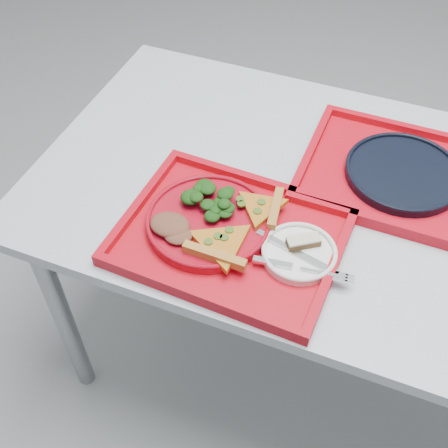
% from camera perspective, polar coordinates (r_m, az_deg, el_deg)
% --- Properties ---
extents(ground, '(10.00, 10.00, 0.00)m').
position_cam_1_polar(ground, '(1.88, 11.20, -14.16)').
color(ground, gray).
rests_on(ground, ground).
extents(table, '(1.60, 0.80, 0.75)m').
position_cam_1_polar(table, '(1.33, 15.43, -0.58)').
color(table, silver).
rests_on(table, ground).
extents(tray_main, '(0.46, 0.37, 0.01)m').
position_cam_1_polar(tray_main, '(1.17, 0.74, -1.41)').
color(tray_main, '#BA0918').
rests_on(tray_main, table).
extents(tray_far, '(0.45, 0.35, 0.01)m').
position_cam_1_polar(tray_far, '(1.35, 17.58, 4.47)').
color(tray_far, '#BA0918').
rests_on(tray_far, table).
extents(dinner_plate, '(0.26, 0.26, 0.02)m').
position_cam_1_polar(dinner_plate, '(1.17, -1.58, 0.17)').
color(dinner_plate, '#A30A1B').
rests_on(dinner_plate, tray_main).
extents(side_plate, '(0.15, 0.15, 0.01)m').
position_cam_1_polar(side_plate, '(1.13, 7.62, -3.05)').
color(side_plate, white).
rests_on(side_plate, tray_main).
extents(navy_plate, '(0.26, 0.26, 0.02)m').
position_cam_1_polar(navy_plate, '(1.34, 17.71, 4.90)').
color(navy_plate, black).
rests_on(navy_plate, tray_far).
extents(pizza_slice_a, '(0.13, 0.15, 0.02)m').
position_cam_1_polar(pizza_slice_a, '(1.11, -0.22, -1.87)').
color(pizza_slice_a, gold).
rests_on(pizza_slice_a, dinner_plate).
extents(pizza_slice_b, '(0.14, 0.13, 0.02)m').
position_cam_1_polar(pizza_slice_b, '(1.18, 3.76, 1.82)').
color(pizza_slice_b, gold).
rests_on(pizza_slice_b, dinner_plate).
extents(salad_heap, '(0.10, 0.09, 0.05)m').
position_cam_1_polar(salad_heap, '(1.18, -1.36, 2.72)').
color(salad_heap, black).
rests_on(salad_heap, dinner_plate).
extents(meat_portion, '(0.08, 0.07, 0.03)m').
position_cam_1_polar(meat_portion, '(1.15, -5.51, -0.08)').
color(meat_portion, brown).
rests_on(meat_portion, dinner_plate).
extents(dessert_bar, '(0.07, 0.06, 0.02)m').
position_cam_1_polar(dessert_bar, '(1.13, 8.08, -1.76)').
color(dessert_bar, '#51311B').
rests_on(dessert_bar, side_plate).
extents(knife, '(0.18, 0.06, 0.01)m').
position_cam_1_polar(knife, '(1.12, 7.38, -2.84)').
color(knife, silver).
rests_on(knife, side_plate).
extents(fork, '(0.19, 0.04, 0.01)m').
position_cam_1_polar(fork, '(1.10, 7.71, -4.46)').
color(fork, silver).
rests_on(fork, side_plate).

